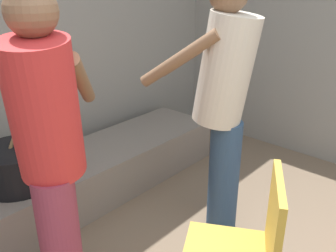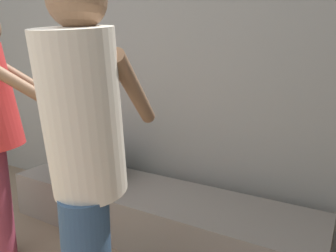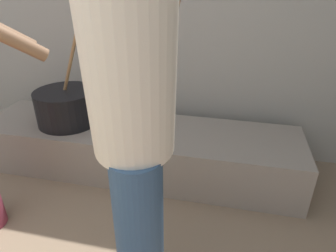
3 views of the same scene
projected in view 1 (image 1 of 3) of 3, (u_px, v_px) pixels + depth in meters
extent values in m
cube|color=slate|center=(88.00, 175.00, 2.87)|extent=(2.41, 0.60, 0.36)
cylinder|color=black|center=(17.00, 166.00, 2.37)|extent=(0.45, 0.45, 0.25)
cylinder|color=#937047|center=(21.00, 116.00, 2.30)|extent=(0.25, 0.09, 0.51)
cylinder|color=#8C3347|center=(61.00, 246.00, 1.82)|extent=(0.20, 0.20, 0.78)
cylinder|color=red|center=(44.00, 111.00, 1.58)|extent=(0.48, 0.49, 0.66)
sphere|color=brown|center=(31.00, 11.00, 1.43)|extent=(0.21, 0.21, 0.21)
cylinder|color=brown|center=(81.00, 80.00, 1.78)|extent=(0.37, 0.39, 0.36)
cylinder|color=brown|center=(24.00, 82.00, 1.76)|extent=(0.37, 0.39, 0.36)
cylinder|color=navy|center=(224.00, 179.00, 2.39)|extent=(0.20, 0.20, 0.80)
cylinder|color=beige|center=(226.00, 70.00, 2.13)|extent=(0.41, 0.46, 0.68)
cylinder|color=brown|center=(194.00, 51.00, 2.30)|extent=(0.22, 0.48, 0.37)
cylinder|color=brown|center=(179.00, 59.00, 2.07)|extent=(0.22, 0.48, 0.37)
cube|color=gold|center=(275.00, 223.00, 1.52)|extent=(0.34, 0.21, 0.40)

